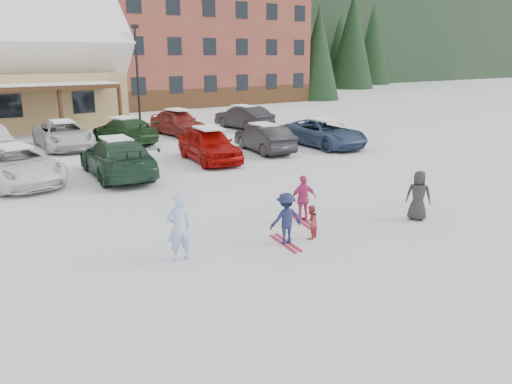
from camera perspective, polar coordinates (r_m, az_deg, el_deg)
ground at (r=13.41m, az=1.39°, el=-5.25°), size 160.00×160.00×0.00m
alpine_hotel at (r=52.93m, az=-11.09°, el=19.31°), size 31.48×14.01×21.48m
lamp_post at (r=36.00m, az=-13.44°, el=13.42°), size 0.50×0.25×6.72m
conifer_1 at (r=56.37m, az=7.16°, el=16.79°), size 4.84×4.84×11.22m
conifer_3 at (r=55.77m, az=-21.57°, el=14.72°), size 3.96×3.96×9.18m
conifer_4 at (r=69.78m, az=1.74°, el=16.83°), size 5.06×5.06×11.73m
adult_skier at (r=11.87m, az=-8.78°, el=-4.01°), size 0.62×0.42×1.64m
toddler_red at (r=13.29m, az=6.29°, el=-3.44°), size 0.55×0.51×0.92m
child_navy at (r=12.80m, az=3.44°, el=-3.06°), size 0.95×0.65×1.36m
skis_child_navy at (r=13.02m, az=3.40°, el=-5.84°), size 0.43×1.41×0.03m
child_magenta at (r=14.55m, az=5.43°, el=-0.77°), size 0.87×0.53×1.39m
skis_child_magenta at (r=14.75m, az=5.36°, el=-3.31°), size 0.54×1.41×0.03m
bystander_dark at (r=15.41m, az=18.07°, el=-0.38°), size 0.79×0.86×1.48m
parked_car_2 at (r=20.91m, az=-25.81°, el=2.80°), size 3.12×5.51×1.45m
parked_car_3 at (r=20.73m, az=-15.57°, el=3.81°), size 2.64×5.50×1.55m
parked_car_4 at (r=23.02m, az=-5.39°, el=5.41°), size 2.46×4.76×1.55m
parked_car_5 at (r=25.23m, az=0.95°, el=6.18°), size 2.09×4.41×1.40m
parked_car_6 at (r=27.02m, az=7.81°, el=6.69°), size 2.54×5.23×1.43m
parked_car_10 at (r=28.09m, az=-21.17°, el=6.12°), size 2.57×5.23×1.43m
parked_car_11 at (r=28.65m, az=-14.82°, el=6.80°), size 2.60×5.12×1.43m
parked_car_12 at (r=30.96m, az=-8.88°, el=7.87°), size 2.16×4.72×1.57m
parked_car_13 at (r=33.28m, az=-1.41°, el=8.52°), size 1.95×4.74×1.53m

